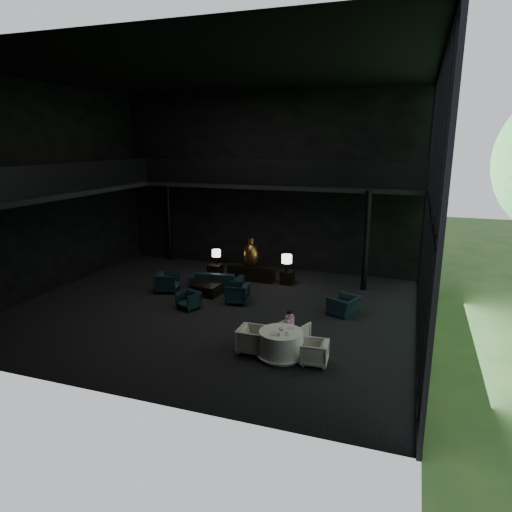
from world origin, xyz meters
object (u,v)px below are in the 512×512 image
(table_lamp_right, at_px, (287,260))
(lounge_armchair_west, at_px, (167,280))
(side_table_right, at_px, (287,277))
(bronze_urn, at_px, (251,254))
(table_lamp_left, at_px, (216,254))
(coffee_table, at_px, (208,289))
(dining_chair_north, at_px, (294,332))
(dining_chair_east, at_px, (314,352))
(dining_chair_west, at_px, (252,338))
(lounge_armchair_south, at_px, (189,300))
(side_table_left, at_px, (215,271))
(sofa, at_px, (217,276))
(console, at_px, (251,273))
(lounge_armchair_east, at_px, (237,292))
(window_armchair, at_px, (344,303))
(dining_table, at_px, (281,345))
(child, at_px, (290,319))

(table_lamp_right, bearing_deg, lounge_armchair_west, -150.25)
(side_table_right, bearing_deg, bronze_urn, -178.13)
(table_lamp_left, distance_m, coffee_table, 2.48)
(dining_chair_north, relative_size, dining_chair_east, 1.08)
(dining_chair_west, bearing_deg, dining_chair_north, -47.03)
(side_table_right, relative_size, lounge_armchair_south, 0.91)
(table_lamp_right, distance_m, dining_chair_west, 6.42)
(side_table_left, height_order, table_lamp_right, table_lamp_right)
(sofa, bearing_deg, lounge_armchair_south, 85.22)
(console, relative_size, side_table_left, 3.32)
(lounge_armchair_east, bearing_deg, dining_chair_west, 19.56)
(side_table_right, height_order, lounge_armchair_east, lounge_armchair_east)
(side_table_left, height_order, coffee_table, side_table_left)
(lounge_armchair_south, bearing_deg, window_armchair, 35.23)
(side_table_left, relative_size, lounge_armchair_west, 0.65)
(coffee_table, bearing_deg, side_table_right, 42.29)
(side_table_left, bearing_deg, lounge_armchair_east, -51.72)
(dining_chair_east, bearing_deg, lounge_armchair_west, -124.97)
(side_table_right, bearing_deg, table_lamp_right, -90.00)
(side_table_left, xyz_separation_m, table_lamp_left, (0.00, 0.15, 0.76))
(lounge_armchair_east, relative_size, dining_chair_north, 1.19)
(console, bearing_deg, dining_chair_west, -69.84)
(console, xyz_separation_m, lounge_armchair_west, (-2.63, -2.51, 0.15))
(side_table_right, relative_size, dining_chair_north, 0.79)
(bronze_urn, relative_size, sofa, 0.53)
(sofa, height_order, coffee_table, sofa)
(dining_chair_east, distance_m, dining_chair_west, 1.83)
(console, distance_m, lounge_armchair_west, 3.64)
(table_lamp_left, bearing_deg, lounge_armchair_west, -112.67)
(lounge_armchair_east, bearing_deg, coffee_table, -118.14)
(dining_table, bearing_deg, child, 90.26)
(dining_table, relative_size, child, 2.39)
(child, bearing_deg, console, -59.84)
(lounge_armchair_east, height_order, lounge_armchair_south, lounge_armchair_east)
(dining_chair_east, bearing_deg, dining_chair_west, -98.81)
(child, bearing_deg, side_table_right, -73.92)
(sofa, xyz_separation_m, lounge_armchair_south, (0.11, -2.74, -0.13))
(sofa, height_order, dining_chair_west, sofa)
(window_armchair, height_order, dining_table, window_armchair)
(side_table_right, relative_size, coffee_table, 0.59)
(side_table_right, bearing_deg, child, -73.92)
(dining_table, xyz_separation_m, dining_chair_north, (0.13, 0.96, 0.03))
(dining_chair_west, bearing_deg, side_table_right, 6.09)
(table_lamp_left, relative_size, table_lamp_right, 0.87)
(dining_table, distance_m, dining_chair_east, 0.98)
(bronze_urn, distance_m, coffee_table, 2.66)
(lounge_armchair_east, distance_m, dining_table, 4.56)
(table_lamp_left, height_order, lounge_armchair_south, table_lamp_left)
(table_lamp_left, relative_size, dining_table, 0.46)
(child, bearing_deg, lounge_armchair_south, -20.46)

